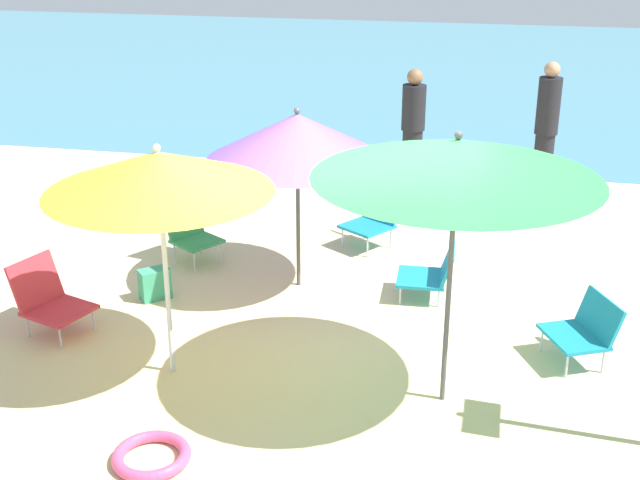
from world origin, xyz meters
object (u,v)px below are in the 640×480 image
Objects in this scene: beach_chair_e at (374,216)px; umbrella_purple at (297,137)px; beach_chair_a at (48,298)px; beach_chair_b at (432,273)px; person_a at (546,134)px; swim_ring at (152,456)px; beach_bag at (155,284)px; beach_chair_d at (585,328)px; umbrella_green at (457,159)px; beach_chair_c at (190,231)px; umbrella_yellow at (158,172)px; person_b at (413,128)px.

umbrella_purple is at bearing 8.52° from beach_chair_e.
beach_chair_b is (3.31, 1.40, -0.06)m from beach_chair_a.
beach_chair_b is 1.45m from beach_chair_e.
person_a reaches higher than swim_ring.
beach_chair_a is 2.38× the size of beach_bag.
umbrella_purple is 2.60× the size of beach_chair_d.
umbrella_green is 3.60m from beach_chair_e.
person_a reaches higher than beach_chair_e.
umbrella_purple is 2.71× the size of beach_chair_c.
beach_chair_a is at bearing 173.28° from umbrella_green.
umbrella_yellow is 1.07× the size of person_a.
umbrella_green is at bearing -0.32° from person_b.
beach_chair_b is at bearing 43.37° from umbrella_yellow.
beach_chair_c is 4.21m from beach_chair_d.
beach_chair_e is 0.47× the size of person_b.
beach_chair_d is 1.27× the size of swim_ring.
beach_chair_e is at bearing 44.03° from beach_bag.
umbrella_purple is at bearing 24.81° from beach_bag.
beach_chair_d is 3.68m from swim_ring.
umbrella_yellow is 3.60m from beach_chair_e.
beach_chair_e reaches higher than beach_chair_a.
umbrella_green is at bearing -5.01° from beach_chair_c.
beach_chair_a is 3.67m from beach_chair_e.
umbrella_green is 5.03m from person_a.
person_b is 4.61m from beach_bag.
beach_chair_a reaches higher than beach_chair_d.
umbrella_purple is 3.63m from person_b.
beach_chair_d is 2.27× the size of beach_bag.
umbrella_green is 2.93× the size of beach_chair_a.
umbrella_purple is at bearing 16.24° from beach_chair_c.
beach_chair_a is at bearing -129.57° from beach_bag.
beach_chair_d is at bearing 14.87° from umbrella_yellow.
beach_chair_b is 2.70m from beach_bag.
person_b reaches higher than beach_chair_e.
beach_chair_c is at bearing 85.42° from person_a.
person_a is at bearing 67.82° from beach_chair_c.
beach_chair_a is 1.31× the size of beach_chair_b.
beach_chair_b is at bearing 119.89° from person_a.
beach_chair_b is 3.47m from swim_ring.
beach_chair_b is at bearing 12.48° from beach_bag.
umbrella_yellow is 3.53× the size of swim_ring.
umbrella_purple is 0.85× the size of umbrella_green.
umbrella_purple is 1.80m from beach_chair_c.
umbrella_purple is at bearing -3.31° from beach_chair_b.
person_b is (-1.94, 4.46, 0.49)m from beach_chair_d.
person_b is at bearing 77.65° from umbrella_purple.
person_a is (3.74, 2.64, 0.59)m from beach_chair_c.
person_a is (3.09, 4.89, -0.80)m from umbrella_yellow.
person_b is 2.88× the size of swim_ring.
beach_chair_c is at bearing -31.54° from beach_chair_e.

